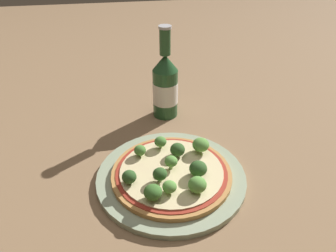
# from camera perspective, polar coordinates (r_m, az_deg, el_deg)

# --- Properties ---
(ground_plane) EXTENTS (3.00, 3.00, 0.00)m
(ground_plane) POSITION_cam_1_polar(r_m,az_deg,el_deg) (0.66, 0.25, -8.14)
(ground_plane) COLOR #846647
(plate) EXTENTS (0.29, 0.29, 0.01)m
(plate) POSITION_cam_1_polar(r_m,az_deg,el_deg) (0.64, 0.70, -8.82)
(plate) COLOR #93A384
(plate) RESTS_ON ground_plane
(pizza) EXTENTS (0.23, 0.23, 0.01)m
(pizza) POSITION_cam_1_polar(r_m,az_deg,el_deg) (0.63, 0.41, -8.22)
(pizza) COLOR #B77F42
(pizza) RESTS_ON plate
(broccoli_floret_0) EXTENTS (0.03, 0.03, 0.03)m
(broccoli_floret_0) POSITION_cam_1_polar(r_m,az_deg,el_deg) (0.66, 5.73, -3.28)
(broccoli_floret_0) COLOR #89A866
(broccoli_floret_0) RESTS_ON pizza
(broccoli_floret_1) EXTENTS (0.03, 0.03, 0.03)m
(broccoli_floret_1) POSITION_cam_1_polar(r_m,az_deg,el_deg) (0.60, 5.28, -7.40)
(broccoli_floret_1) COLOR #89A866
(broccoli_floret_1) RESTS_ON pizza
(broccoli_floret_2) EXTENTS (0.03, 0.03, 0.03)m
(broccoli_floret_2) POSITION_cam_1_polar(r_m,az_deg,el_deg) (0.57, 5.14, -10.14)
(broccoli_floret_2) COLOR #89A866
(broccoli_floret_2) RESTS_ON pizza
(broccoli_floret_3) EXTENTS (0.02, 0.02, 0.02)m
(broccoli_floret_3) POSITION_cam_1_polar(r_m,az_deg,el_deg) (0.65, -4.90, -4.25)
(broccoli_floret_3) COLOR #89A866
(broccoli_floret_3) RESTS_ON pizza
(broccoli_floret_4) EXTENTS (0.02, 0.02, 0.03)m
(broccoli_floret_4) POSITION_cam_1_polar(r_m,az_deg,el_deg) (0.61, 0.48, -6.20)
(broccoli_floret_4) COLOR #89A866
(broccoli_floret_4) RESTS_ON pizza
(broccoli_floret_5) EXTENTS (0.03, 0.03, 0.03)m
(broccoli_floret_5) POSITION_cam_1_polar(r_m,az_deg,el_deg) (0.59, -1.41, -8.39)
(broccoli_floret_5) COLOR #89A866
(broccoli_floret_5) RESTS_ON pizza
(broccoli_floret_6) EXTENTS (0.03, 0.03, 0.03)m
(broccoli_floret_6) POSITION_cam_1_polar(r_m,az_deg,el_deg) (0.59, -6.78, -8.80)
(broccoli_floret_6) COLOR #89A866
(broccoli_floret_6) RESTS_ON pizza
(broccoli_floret_7) EXTENTS (0.03, 0.03, 0.03)m
(broccoli_floret_7) POSITION_cam_1_polar(r_m,az_deg,el_deg) (0.65, 1.67, -4.14)
(broccoli_floret_7) COLOR #89A866
(broccoli_floret_7) RESTS_ON pizza
(broccoli_floret_8) EXTENTS (0.02, 0.02, 0.03)m
(broccoli_floret_8) POSITION_cam_1_polar(r_m,az_deg,el_deg) (0.67, -1.32, -2.77)
(broccoli_floret_8) COLOR #89A866
(broccoli_floret_8) RESTS_ON pizza
(broccoli_floret_9) EXTENTS (0.03, 0.03, 0.02)m
(broccoli_floret_9) POSITION_cam_1_polar(r_m,az_deg,el_deg) (0.57, 0.27, -10.55)
(broccoli_floret_9) COLOR #89A866
(broccoli_floret_9) RESTS_ON pizza
(broccoli_floret_10) EXTENTS (0.03, 0.03, 0.03)m
(broccoli_floret_10) POSITION_cam_1_polar(r_m,az_deg,el_deg) (0.56, -2.65, -11.45)
(broccoli_floret_10) COLOR #89A866
(broccoli_floret_10) RESTS_ON pizza
(beer_bottle) EXTENTS (0.06, 0.06, 0.23)m
(beer_bottle) POSITION_cam_1_polar(r_m,az_deg,el_deg) (0.80, -0.49, 7.10)
(beer_bottle) COLOR #234C28
(beer_bottle) RESTS_ON ground_plane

